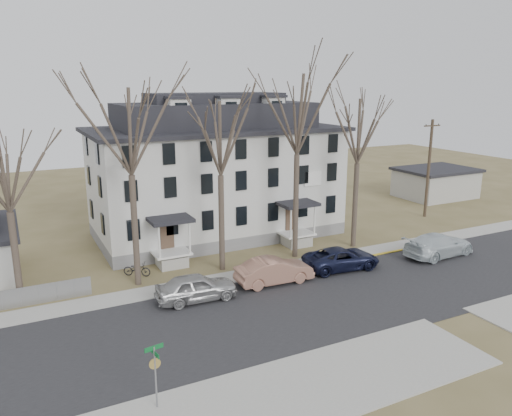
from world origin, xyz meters
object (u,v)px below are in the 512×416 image
car_navy (342,259)px  tree_far_left (129,125)px  tree_mid_right (359,127)px  tree_bungalow (5,171)px  street_sign (155,368)px  tree_mid_left (220,133)px  car_silver (196,288)px  tree_center (298,108)px  bicycle_left (137,270)px  car_white (439,245)px  utility_pole_far (429,167)px  boarding_house (216,173)px  car_tan (274,271)px

car_navy → tree_far_left: bearing=80.6°
tree_mid_right → tree_bungalow: bearing=180.0°
tree_far_left → street_sign: tree_far_left is taller
tree_mid_left → car_silver: size_ratio=2.59×
tree_center → tree_mid_left: bearing=180.0°
tree_mid_left → bicycle_left: size_ratio=6.70×
car_navy → car_white: car_white is taller
tree_center → utility_pole_far: 19.03m
boarding_house → tree_mid_right: tree_mid_right is taller
tree_bungalow → bicycle_left: 10.62m
boarding_house → car_white: (12.76, -13.07, -4.51)m
utility_pole_far → car_navy: bearing=-153.4°
car_tan → car_white: car_white is taller
car_tan → tree_mid_left: bearing=29.9°
utility_pole_far → street_sign: size_ratio=3.35×
tree_mid_left → utility_pole_far: 24.33m
car_tan → car_navy: car_tan is taller
car_white → street_sign: 25.64m
tree_far_left → tree_bungalow: bearing=180.0°
tree_center → tree_bungalow: tree_center is taller
tree_mid_right → car_navy: bearing=-136.2°
car_tan → car_navy: bearing=-86.0°
boarding_house → tree_bungalow: size_ratio=1.93×
car_tan → street_sign: 14.06m
tree_far_left → utility_pole_far: tree_far_left is taller
utility_pole_far → bicycle_left: size_ratio=5.00×
tree_bungalow → car_tan: 17.16m
car_tan → bicycle_left: 9.41m
tree_bungalow → bicycle_left: size_ratio=5.67×
tree_bungalow → utility_pole_far: size_ratio=1.13×
utility_pole_far → car_silver: size_ratio=1.93×
car_white → street_sign: size_ratio=2.11×
car_white → bicycle_left: size_ratio=3.15×
tree_mid_right → car_silver: tree_mid_right is taller
car_tan → utility_pole_far: bearing=-66.8°
car_white → street_sign: (-24.25, -8.28, 0.99)m
tree_mid_right → car_white: bearing=-49.0°
tree_far_left → bicycle_left: bearing=79.0°
utility_pole_far → bicycle_left: (-29.23, -2.84, -4.40)m
car_white → utility_pole_far: bearing=-44.2°
car_silver → car_tan: bearing=-84.9°
tree_bungalow → car_tan: bearing=-14.6°
tree_center → car_white: size_ratio=2.45×
tree_mid_right → car_tan: tree_mid_right is taller
tree_mid_left → car_tan: tree_mid_left is taller
street_sign → car_tan: bearing=31.2°
tree_far_left → street_sign: 15.88m
tree_center → street_sign: bearing=-137.7°
car_silver → car_white: car_white is taller
tree_far_left → tree_center: bearing=0.0°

